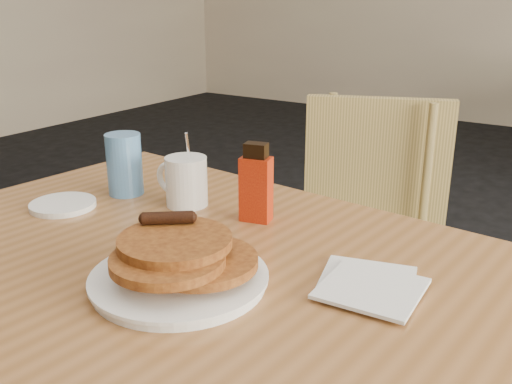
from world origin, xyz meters
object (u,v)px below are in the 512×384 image
(syrup_bottle, at_px, (256,185))
(blue_tumbler, at_px, (124,164))
(coffee_mug, at_px, (185,180))
(main_table, at_px, (197,277))
(pancake_plate, at_px, (179,267))
(chair_main_far, at_px, (359,231))

(syrup_bottle, distance_m, blue_tumbler, 0.34)
(coffee_mug, distance_m, syrup_bottle, 0.18)
(main_table, relative_size, coffee_mug, 7.98)
(pancake_plate, height_order, blue_tumbler, blue_tumbler)
(coffee_mug, bearing_deg, chair_main_far, 74.86)
(pancake_plate, xyz_separation_m, blue_tumbler, (-0.39, 0.26, 0.04))
(pancake_plate, bearing_deg, main_table, 114.99)
(main_table, xyz_separation_m, chair_main_far, (0.00, 0.72, -0.17))
(chair_main_far, bearing_deg, blue_tumbler, -143.59)
(chair_main_far, distance_m, blue_tumbler, 0.71)
(coffee_mug, height_order, blue_tumbler, coffee_mug)
(pancake_plate, height_order, syrup_bottle, syrup_bottle)
(syrup_bottle, bearing_deg, pancake_plate, -93.57)
(pancake_plate, relative_size, blue_tumbler, 2.01)
(pancake_plate, distance_m, blue_tumbler, 0.47)
(coffee_mug, xyz_separation_m, blue_tumbler, (-0.16, -0.02, 0.01))
(blue_tumbler, bearing_deg, main_table, -26.41)
(chair_main_far, xyz_separation_m, syrup_bottle, (-0.01, -0.52, 0.28))
(pancake_plate, relative_size, coffee_mug, 1.67)
(main_table, distance_m, syrup_bottle, 0.23)
(main_table, relative_size, chair_main_far, 1.47)
(main_table, height_order, blue_tumbler, blue_tumbler)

